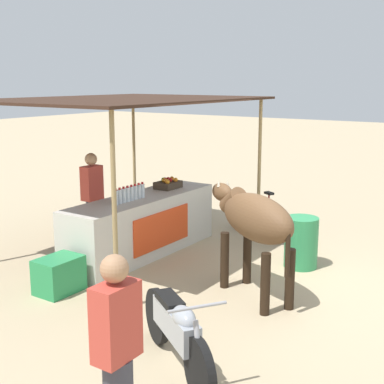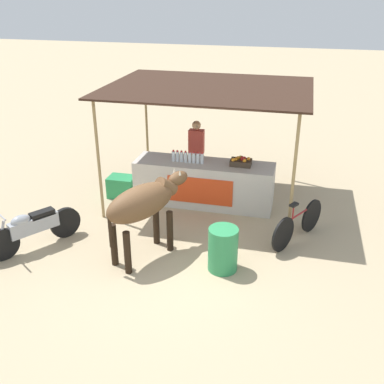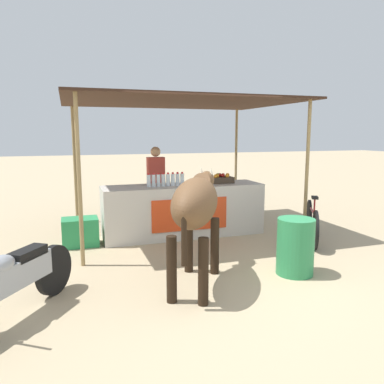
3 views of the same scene
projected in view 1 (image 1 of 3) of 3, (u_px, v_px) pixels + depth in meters
ground_plane at (263, 281)px, 7.58m from camera, size 60.00×60.00×0.00m
stall_counter at (142, 225)px, 8.69m from camera, size 3.00×0.82×0.96m
stall_awning at (125, 104)px, 8.45m from camera, size 4.20×3.20×2.52m
water_bottle_row at (130, 194)px, 8.26m from camera, size 0.70×0.07×0.25m
fruit_crate at (168, 184)px, 9.24m from camera, size 0.44×0.32×0.18m
vendor_behind_counter at (93, 202)px, 8.74m from camera, size 0.34×0.22×1.65m
cooler_box at (59, 275)px, 7.16m from camera, size 0.60×0.44×0.48m
water_barrel at (301, 242)px, 8.09m from camera, size 0.50×0.50×0.78m
cow at (254, 220)px, 6.87m from camera, size 1.21×1.76×1.44m
motorcycle_parked at (177, 329)px, 5.19m from camera, size 1.08×1.53×0.90m
bicycle_leaning at (262, 217)px, 9.76m from camera, size 0.86×1.46×0.85m
passerby_on_street at (117, 363)px, 3.77m from camera, size 0.34×0.22×1.65m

